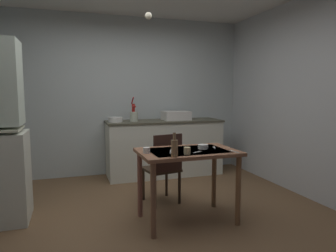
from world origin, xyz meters
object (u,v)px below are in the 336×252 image
(dining_table, at_px, (188,161))
(sink_basin, at_px, (176,115))
(hand_pump, at_px, (133,111))
(serving_bowl_wide, at_px, (203,147))
(mixing_bowl_counter, at_px, (115,120))
(glass_bottle, at_px, (174,147))
(chair_far_side, at_px, (164,167))
(mug_tall, at_px, (187,151))

(dining_table, bearing_deg, sink_basin, 74.37)
(hand_pump, xyz_separation_m, dining_table, (0.20, -1.90, -0.43))
(hand_pump, xyz_separation_m, serving_bowl_wide, (0.38, -1.88, -0.29))
(mixing_bowl_counter, bearing_deg, glass_bottle, -82.85)
(chair_far_side, distance_m, mug_tall, 0.84)
(hand_pump, height_order, mug_tall, hand_pump)
(dining_table, height_order, mug_tall, mug_tall)
(dining_table, distance_m, serving_bowl_wide, 0.24)
(hand_pump, bearing_deg, chair_far_side, -85.71)
(mug_tall, bearing_deg, serving_bowl_wide, 39.45)
(chair_far_side, relative_size, glass_bottle, 3.82)
(mixing_bowl_counter, relative_size, chair_far_side, 0.25)
(serving_bowl_wide, distance_m, mug_tall, 0.35)
(sink_basin, height_order, dining_table, sink_basin)
(chair_far_side, relative_size, mug_tall, 12.11)
(mug_tall, height_order, glass_bottle, glass_bottle)
(sink_basin, distance_m, mug_tall, 2.16)
(chair_far_side, bearing_deg, sink_basin, 64.52)
(chair_far_side, distance_m, glass_bottle, 0.94)
(glass_bottle, bearing_deg, hand_pump, 88.81)
(mug_tall, distance_m, glass_bottle, 0.18)
(hand_pump, distance_m, dining_table, 1.96)
(dining_table, distance_m, chair_far_side, 0.60)
(serving_bowl_wide, bearing_deg, hand_pump, 101.53)
(sink_basin, bearing_deg, mug_tall, -106.36)
(dining_table, xyz_separation_m, chair_far_side, (-0.10, 0.57, -0.19))
(mixing_bowl_counter, height_order, glass_bottle, glass_bottle)
(sink_basin, distance_m, dining_table, 1.96)
(mixing_bowl_counter, bearing_deg, hand_pump, 17.27)
(hand_pump, distance_m, serving_bowl_wide, 1.94)
(serving_bowl_wide, height_order, glass_bottle, glass_bottle)
(hand_pump, xyz_separation_m, mixing_bowl_counter, (-0.31, -0.10, -0.13))
(chair_far_side, height_order, serving_bowl_wide, chair_far_side)
(glass_bottle, bearing_deg, serving_bowl_wide, 34.15)
(hand_pump, relative_size, glass_bottle, 1.67)
(chair_far_side, distance_m, serving_bowl_wide, 0.70)
(serving_bowl_wide, relative_size, mug_tall, 1.50)
(mixing_bowl_counter, bearing_deg, chair_far_side, -71.90)
(serving_bowl_wide, xyz_separation_m, glass_bottle, (-0.43, -0.29, 0.07))
(hand_pump, height_order, dining_table, hand_pump)
(chair_far_side, xyz_separation_m, glass_bottle, (-0.15, -0.83, 0.40))
(mixing_bowl_counter, distance_m, dining_table, 1.90)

